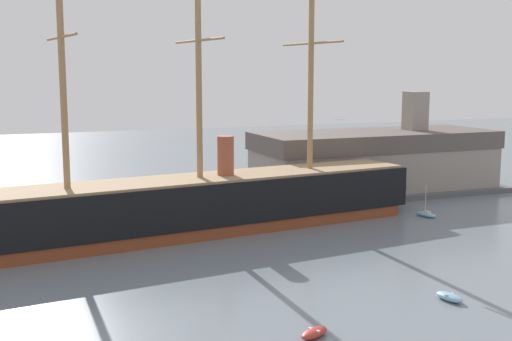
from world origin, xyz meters
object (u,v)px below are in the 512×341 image
Objects in this scene: dinghy_mid_right at (449,297)px; motorboat_distant_centre at (201,212)px; dockside_warehouse_right at (375,162)px; tall_ship at (200,203)px; sailboat_far_right at (426,214)px; seagull_in_flight at (339,119)px; dinghy_near_centre at (314,333)px.

motorboat_distant_centre is (-10.23, 39.97, 0.38)m from dinghy_mid_right.
dockside_warehouse_right is (21.94, 46.98, 4.74)m from dinghy_mid_right.
tall_ship is 23.60× the size of dinghy_mid_right.
sailboat_far_right is at bearing -22.15° from motorboat_distant_centre.
seagull_in_flight is (4.47, -30.09, 14.59)m from motorboat_distant_centre.
motorboat_distant_centre is (4.31, 42.61, 0.38)m from dinghy_near_centre.
motorboat_distant_centre is at bearing 157.85° from sailboat_far_right.
dinghy_mid_right is at bearing -59.77° from seagull_in_flight.
seagull_in_flight is at bearing -71.59° from tall_ship.
motorboat_distant_centre is 33.21m from dockside_warehouse_right.
tall_ship is at bearing 108.41° from seagull_in_flight.
dockside_warehouse_right is 47.41m from seagull_in_flight.
dinghy_mid_right is at bearing 10.31° from dinghy_near_centre.
dinghy_mid_right is at bearing -67.64° from tall_ship.
seagull_in_flight reaches higher than dinghy_near_centre.
dinghy_mid_right is (12.93, -31.44, -3.34)m from tall_ship.
sailboat_far_right reaches higher than motorboat_distant_centre.
dinghy_mid_right is 0.57× the size of motorboat_distant_centre.
tall_ship is 23.28× the size of dinghy_near_centre.
sailboat_far_right reaches higher than dinghy_mid_right.
motorboat_distant_centre is at bearing 98.46° from seagull_in_flight.
dinghy_mid_right is 3.00× the size of seagull_in_flight.
dockside_warehouse_right is (34.87, 15.53, 1.40)m from tall_ship.
dinghy_mid_right is at bearing -75.64° from motorboat_distant_centre.
dockside_warehouse_right is at bearing 53.68° from dinghy_near_centre.
dinghy_mid_right is 18.83m from seagull_in_flight.
sailboat_far_right is at bearing -5.73° from tall_ship.
dockside_warehouse_right reaches higher than dinghy_mid_right.
sailboat_far_right is 30.96m from motorboat_distant_centre.
sailboat_far_right is (31.38, -3.15, -3.31)m from tall_ship.
dinghy_near_centre is 0.58× the size of motorboat_distant_centre.
seagull_in_flight is (7.18, -21.57, 11.62)m from tall_ship.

